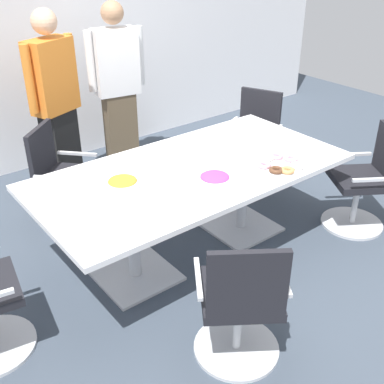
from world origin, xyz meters
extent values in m
cube|color=#3D4754|center=(0.00, 0.00, -0.01)|extent=(10.00, 10.00, 0.01)
cube|color=white|center=(0.00, 2.40, 1.40)|extent=(8.00, 0.10, 2.80)
cube|color=white|center=(0.00, 0.00, 0.73)|extent=(2.40, 1.20, 0.04)
cube|color=silver|center=(-0.55, 0.00, 0.01)|extent=(0.56, 0.56, 0.02)
cylinder|color=silver|center=(-0.55, 0.00, 0.37)|extent=(0.09, 0.09, 0.69)
cube|color=silver|center=(0.55, 0.00, 0.01)|extent=(0.56, 0.56, 0.02)
cylinder|color=silver|center=(0.55, 0.00, 0.37)|extent=(0.09, 0.09, 0.69)
cylinder|color=silver|center=(-0.44, -1.01, 0.01)|extent=(0.75, 0.75, 0.02)
cylinder|color=silver|center=(-0.44, -1.01, 0.23)|extent=(0.05, 0.05, 0.41)
cube|color=black|center=(-0.44, -1.01, 0.46)|extent=(0.64, 0.64, 0.06)
cube|color=black|center=(-0.56, -1.18, 0.70)|extent=(0.38, 0.28, 0.42)
cube|color=silver|center=(-0.64, -0.87, 0.58)|extent=(0.24, 0.32, 0.02)
cube|color=silver|center=(-0.24, -1.15, 0.58)|extent=(0.24, 0.32, 0.02)
cylinder|color=silver|center=(1.38, -0.58, 0.01)|extent=(0.75, 0.75, 0.02)
cylinder|color=silver|center=(1.38, -0.58, 0.23)|extent=(0.05, 0.05, 0.41)
cube|color=black|center=(1.38, -0.58, 0.46)|extent=(0.64, 0.64, 0.06)
cube|color=silver|center=(1.25, -0.78, 0.58)|extent=(0.33, 0.22, 0.02)
cube|color=silver|center=(1.51, -0.37, 0.58)|extent=(0.33, 0.22, 0.02)
cylinder|color=silver|center=(1.29, 0.66, 0.01)|extent=(0.71, 0.71, 0.02)
cylinder|color=silver|center=(1.29, 0.66, 0.23)|extent=(0.05, 0.05, 0.41)
cube|color=black|center=(1.29, 0.66, 0.46)|extent=(0.60, 0.60, 0.06)
cube|color=black|center=(1.48, 0.74, 0.70)|extent=(0.21, 0.42, 0.42)
cube|color=silver|center=(1.39, 0.43, 0.58)|extent=(0.35, 0.17, 0.02)
cube|color=silver|center=(1.19, 0.88, 0.58)|extent=(0.35, 0.17, 0.02)
cylinder|color=silver|center=(-0.58, 0.98, 0.01)|extent=(0.76, 0.76, 0.02)
cylinder|color=silver|center=(-0.58, 0.98, 0.23)|extent=(0.05, 0.05, 0.41)
cube|color=black|center=(-0.58, 0.98, 0.46)|extent=(0.65, 0.65, 0.06)
cube|color=black|center=(-0.73, 1.14, 0.70)|extent=(0.35, 0.33, 0.42)
cube|color=silver|center=(-0.40, 1.15, 0.58)|extent=(0.27, 0.29, 0.02)
cube|color=silver|center=(-0.76, 0.81, 0.58)|extent=(0.27, 0.29, 0.02)
cube|color=black|center=(-0.35, 1.62, 0.42)|extent=(0.37, 0.31, 0.84)
cube|color=orange|center=(-0.35, 1.62, 1.17)|extent=(0.49, 0.37, 0.66)
sphere|color=#DBAD89|center=(-0.35, 1.62, 1.64)|extent=(0.23, 0.23, 0.23)
cylinder|color=orange|center=(-0.10, 1.72, 1.20)|extent=(0.10, 0.10, 0.60)
cylinder|color=orange|center=(-0.59, 1.52, 1.20)|extent=(0.10, 0.10, 0.60)
cube|color=brown|center=(0.39, 1.75, 0.42)|extent=(0.35, 0.25, 0.83)
cube|color=white|center=(0.39, 1.75, 1.16)|extent=(0.47, 0.29, 0.66)
sphere|color=tan|center=(0.39, 1.75, 1.63)|extent=(0.23, 0.23, 0.23)
cylinder|color=white|center=(0.65, 1.71, 1.19)|extent=(0.09, 0.09, 0.59)
cylinder|color=white|center=(0.13, 1.79, 1.19)|extent=(0.09, 0.09, 0.59)
cylinder|color=white|center=(-0.03, -0.29, 0.78)|extent=(0.24, 0.24, 0.06)
ellipsoid|color=#9E3D8E|center=(-0.03, -0.29, 0.81)|extent=(0.21, 0.21, 0.05)
cylinder|color=white|center=(-0.57, 0.05, 0.78)|extent=(0.23, 0.23, 0.06)
ellipsoid|color=orange|center=(-0.57, 0.05, 0.81)|extent=(0.20, 0.20, 0.05)
cylinder|color=white|center=(0.55, -0.38, 0.76)|extent=(0.35, 0.35, 0.01)
torus|color=pink|center=(0.68, -0.37, 0.78)|extent=(0.11, 0.11, 0.03)
torus|color=pink|center=(0.63, -0.27, 0.78)|extent=(0.11, 0.11, 0.03)
torus|color=white|center=(0.55, -0.25, 0.78)|extent=(0.11, 0.11, 0.03)
torus|color=pink|center=(0.43, -0.33, 0.78)|extent=(0.11, 0.11, 0.03)
torus|color=brown|center=(0.44, -0.44, 0.78)|extent=(0.11, 0.11, 0.03)
torus|color=tan|center=(0.50, -0.50, 0.78)|extent=(0.11, 0.11, 0.03)
torus|color=white|center=(0.62, -0.49, 0.78)|extent=(0.11, 0.11, 0.03)
cube|color=white|center=(0.20, 0.39, 0.78)|extent=(0.18, 0.18, 0.05)
camera|label=1|loc=(-1.99, -2.54, 2.33)|focal=44.57mm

